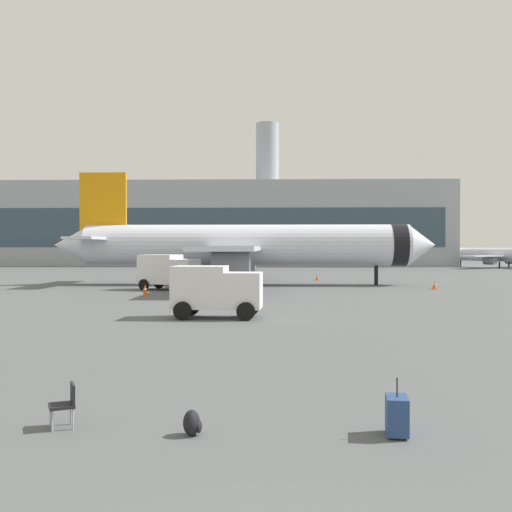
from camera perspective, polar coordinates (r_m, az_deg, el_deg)
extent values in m
cylinder|color=silver|center=(57.13, -0.88, 1.03)|extent=(30.05, 4.18, 3.80)
cone|color=silver|center=(58.50, 15.17, 0.99)|extent=(2.45, 3.64, 3.61)
cone|color=silver|center=(60.38, -16.82, 0.98)|extent=(3.24, 3.46, 3.42)
cylinder|color=black|center=(58.05, 13.05, 1.00)|extent=(1.45, 3.89, 3.88)
cube|color=silver|center=(65.17, -1.36, 0.75)|extent=(5.00, 16.06, 0.36)
cube|color=silver|center=(49.22, -2.57, 0.70)|extent=(5.00, 16.06, 0.36)
cylinder|color=gray|center=(62.69, -1.51, -0.45)|extent=(3.23, 2.24, 2.20)
cylinder|color=gray|center=(51.73, -2.33, -0.73)|extent=(3.23, 2.24, 2.20)
cube|color=orange|center=(59.55, -14.00, 4.46)|extent=(4.40, 0.42, 6.40)
cube|color=silver|center=(62.65, -13.61, 1.54)|extent=(2.68, 6.03, 0.24)
cube|color=silver|center=(56.53, -15.39, 1.60)|extent=(2.68, 6.03, 0.24)
cylinder|color=black|center=(57.77, 11.09, -1.77)|extent=(0.36, 0.36, 1.80)
cylinder|color=black|center=(59.72, -2.67, -1.67)|extent=(0.44, 0.44, 1.80)
cylinder|color=black|center=(54.95, -3.11, -1.89)|extent=(0.44, 0.44, 1.80)
cylinder|color=silver|center=(110.25, 21.52, 0.12)|extent=(12.88, 15.29, 2.25)
cone|color=silver|center=(115.54, 17.45, 0.17)|extent=(2.56, 2.45, 2.14)
cylinder|color=black|center=(114.79, 17.98, 0.17)|extent=(2.31, 2.08, 2.30)
cube|color=silver|center=(105.91, 20.46, 0.00)|extent=(9.18, 8.15, 0.21)
cylinder|color=gray|center=(107.18, 20.88, -0.41)|extent=(2.20, 2.30, 1.30)
cylinder|color=gray|center=(112.76, 22.64, -0.35)|extent=(2.20, 2.30, 1.30)
cylinder|color=black|center=(114.15, 18.47, -0.67)|extent=(0.21, 0.21, 1.07)
cylinder|color=black|center=(108.45, 21.66, -0.77)|extent=(0.26, 0.26, 1.07)
cylinder|color=black|center=(110.89, 22.42, -0.74)|extent=(0.26, 0.26, 1.07)
cube|color=white|center=(50.02, -6.55, -1.47)|extent=(2.37, 2.66, 2.04)
cube|color=#1E232D|center=(49.66, -5.84, -0.93)|extent=(0.80, 1.87, 0.84)
cube|color=white|center=(51.25, -8.89, -1.21)|extent=(3.71, 3.19, 2.40)
cylinder|color=black|center=(51.02, -5.79, -2.62)|extent=(0.92, 0.53, 0.90)
cylinder|color=black|center=(49.02, -7.09, -2.76)|extent=(0.92, 0.53, 0.90)
cylinder|color=black|center=(52.72, -9.00, -2.51)|extent=(0.92, 0.53, 0.90)
cylinder|color=black|center=(50.79, -10.38, -2.64)|extent=(0.92, 0.53, 0.90)
cube|color=white|center=(30.51, -1.16, -3.21)|extent=(1.88, 2.11, 1.78)
cube|color=#1E232D|center=(30.41, 0.24, -2.43)|extent=(0.19, 1.80, 0.74)
cube|color=white|center=(30.82, -5.23, -2.88)|extent=(2.76, 2.16, 2.10)
cylinder|color=black|center=(31.61, -0.55, -4.77)|extent=(0.91, 0.28, 0.90)
cylinder|color=black|center=(29.53, -0.96, -5.17)|extent=(0.91, 0.28, 0.90)
cylinder|color=black|center=(32.06, -6.05, -4.70)|extent=(0.91, 0.28, 0.90)
cylinder|color=black|center=(30.02, -6.84, -5.08)|extent=(0.91, 0.28, 0.90)
cube|color=#F2590C|center=(65.19, 5.71, -2.23)|extent=(0.44, 0.44, 0.04)
cone|color=#F2590C|center=(65.17, 5.71, -1.95)|extent=(0.36, 0.36, 0.60)
cylinder|color=white|center=(65.17, 5.71, -1.92)|extent=(0.23, 0.23, 0.10)
cube|color=#F2590C|center=(66.45, -7.61, -2.17)|extent=(0.44, 0.44, 0.04)
cone|color=#F2590C|center=(66.43, -7.61, -1.86)|extent=(0.36, 0.36, 0.68)
cylinder|color=white|center=(66.43, -7.61, -1.83)|extent=(0.23, 0.23, 0.10)
cube|color=#F2590C|center=(53.46, 16.24, -2.95)|extent=(0.44, 0.44, 0.04)
cone|color=#F2590C|center=(53.44, 16.24, -2.58)|extent=(0.36, 0.36, 0.66)
cylinder|color=white|center=(53.44, 16.24, -2.54)|extent=(0.23, 0.23, 0.10)
cube|color=#F2590C|center=(45.11, -10.26, -3.63)|extent=(0.44, 0.44, 0.04)
cone|color=#F2590C|center=(45.08, -10.26, -3.10)|extent=(0.36, 0.36, 0.80)
cylinder|color=white|center=(45.07, -10.26, -3.05)|extent=(0.23, 0.23, 0.10)
cube|color=navy|center=(12.24, 12.95, -14.20)|extent=(0.47, 0.68, 0.70)
cylinder|color=black|center=(12.11, 12.96, -11.78)|extent=(0.02, 0.02, 0.36)
cylinder|color=black|center=(12.55, 12.85, -15.48)|extent=(0.08, 0.04, 0.08)
cylinder|color=black|center=(12.12, 13.05, -16.07)|extent=(0.08, 0.04, 0.08)
ellipsoid|color=black|center=(12.07, -6.01, -15.14)|extent=(0.32, 0.40, 0.48)
ellipsoid|color=black|center=(12.07, -5.33, -15.49)|extent=(0.12, 0.28, 0.24)
cube|color=black|center=(12.98, -17.60, -13.11)|extent=(0.63, 0.63, 0.06)
cube|color=black|center=(12.95, -16.66, -12.14)|extent=(0.24, 0.46, 0.40)
cylinder|color=#999EA5|center=(12.84, -18.40, -14.29)|extent=(0.04, 0.04, 0.44)
cylinder|color=#999EA5|center=(13.21, -18.52, -13.86)|extent=(0.04, 0.04, 0.44)
cylinder|color=#999EA5|center=(12.86, -16.64, -14.24)|extent=(0.04, 0.04, 0.44)
cylinder|color=#999EA5|center=(13.23, -16.81, -13.81)|extent=(0.04, 0.04, 0.44)
cube|color=#9EA3AD|center=(120.65, -7.31, 2.85)|extent=(102.59, 22.03, 15.40)
cube|color=#334756|center=(109.71, -8.20, 2.64)|extent=(97.46, 0.10, 6.93)
cylinder|color=#9EA3AD|center=(120.45, 1.06, 9.41)|extent=(4.40, 4.40, 12.00)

